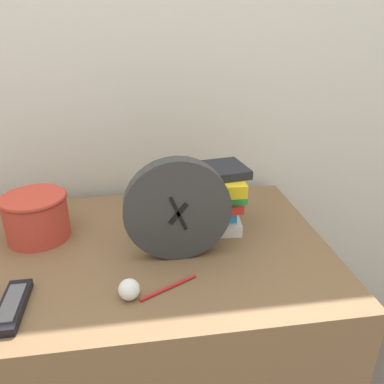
# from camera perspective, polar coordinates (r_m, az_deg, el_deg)

# --- Properties ---
(wall_back) EXTENTS (6.00, 0.04, 2.40)m
(wall_back) POSITION_cam_1_polar(r_m,az_deg,el_deg) (1.32, -12.86, 19.56)
(wall_back) COLOR silver
(wall_back) RESTS_ON ground_plane
(desk) EXTENTS (1.18, 0.70, 0.73)m
(desk) POSITION_cam_1_polar(r_m,az_deg,el_deg) (1.30, -10.30, -22.07)
(desk) COLOR brown
(desk) RESTS_ON ground_plane
(desk_clock) EXTENTS (0.27, 0.05, 0.27)m
(desk_clock) POSITION_cam_1_polar(r_m,az_deg,el_deg) (0.94, -2.23, -2.76)
(desk_clock) COLOR #333333
(desk_clock) RESTS_ON desk
(book_stack) EXTENTS (0.27, 0.20, 0.19)m
(book_stack) POSITION_cam_1_polar(r_m,az_deg,el_deg) (1.10, 1.91, -0.90)
(book_stack) COLOR white
(book_stack) RESTS_ON desk
(basket) EXTENTS (0.18, 0.18, 0.13)m
(basket) POSITION_cam_1_polar(r_m,az_deg,el_deg) (1.15, -22.66, -3.27)
(basket) COLOR #C63D2D
(basket) RESTS_ON desk
(tv_remote) EXTENTS (0.05, 0.16, 0.02)m
(tv_remote) POSITION_cam_1_polar(r_m,az_deg,el_deg) (0.93, -25.70, -15.41)
(tv_remote) COLOR black
(tv_remote) RESTS_ON desk
(crumpled_paper_ball) EXTENTS (0.05, 0.05, 0.05)m
(crumpled_paper_ball) POSITION_cam_1_polar(r_m,az_deg,el_deg) (0.87, -9.55, -14.43)
(crumpled_paper_ball) COLOR white
(crumpled_paper_ball) RESTS_ON desk
(pen) EXTENTS (0.14, 0.08, 0.01)m
(pen) POSITION_cam_1_polar(r_m,az_deg,el_deg) (0.90, -3.57, -14.33)
(pen) COLOR #B21E1E
(pen) RESTS_ON desk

